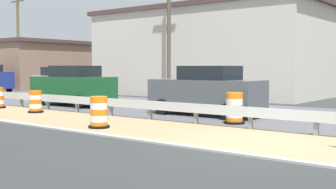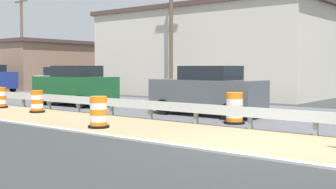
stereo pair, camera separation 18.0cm
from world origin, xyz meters
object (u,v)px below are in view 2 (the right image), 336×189
Objects in this scene: traffic_barrel_mid at (37,103)px; traffic_barrel_far at (0,99)px; car_trailing_near_lane at (63,82)px; traffic_barrel_nearest at (234,110)px; utility_pole_mid at (22,41)px; car_lead_near_lane at (75,86)px; traffic_barrel_close at (99,114)px; utility_pole_near at (171,23)px; car_lead_far_lane at (207,91)px.

traffic_barrel_mid is 0.96× the size of traffic_barrel_far.
traffic_barrel_nearest is at bearing -17.15° from car_trailing_near_lane.
utility_pole_mid is at bearing 160.16° from car_trailing_near_lane.
utility_pole_mid reaches higher than car_lead_near_lane.
utility_pole_mid is at bearing 58.87° from traffic_barrel_mid.
traffic_barrel_close is 0.25× the size of car_trailing_near_lane.
car_trailing_near_lane is at bearing -109.68° from utility_pole_mid.
utility_pole_near is at bearing 1.72° from traffic_barrel_mid.
utility_pole_near reaches higher than traffic_barrel_mid.
utility_pole_near reaches higher than traffic_barrel_far.
car_trailing_near_lane is 11.69m from utility_pole_mid.
traffic_barrel_mid is 0.12× the size of utility_pole_mid.
traffic_barrel_mid is (1.58, 5.66, -0.03)m from traffic_barrel_close.
utility_pole_near is 1.10× the size of utility_pole_mid.
car_lead_far_lane is (0.33, -7.88, -0.01)m from car_lead_near_lane.
traffic_barrel_nearest is 27.71m from utility_pole_mid.
traffic_barrel_mid is 0.11× the size of utility_pole_near.
traffic_barrel_far is at bearing 163.07° from utility_pole_near.
car_lead_near_lane is (1.25, 10.07, 0.53)m from traffic_barrel_nearest.
utility_pole_mid reaches higher than traffic_barrel_far.
traffic_barrel_nearest is at bearing -108.09° from utility_pole_mid.
traffic_barrel_nearest is at bearing -130.98° from utility_pole_near.
traffic_barrel_close is 1.02× the size of traffic_barrel_far.
traffic_barrel_nearest is at bearing -80.87° from traffic_barrel_far.
car_lead_near_lane reaches higher than traffic_barrel_close.
traffic_barrel_far is 0.11× the size of utility_pole_near.
car_lead_far_lane is at bearing -13.51° from car_trailing_near_lane.
traffic_barrel_far is 18.10m from utility_pole_mid.
car_lead_near_lane is at bearing 24.22° from traffic_barrel_mid.
car_trailing_near_lane is at bearing -13.12° from car_lead_far_lane.
utility_pole_near reaches higher than utility_pole_mid.
traffic_barrel_close is 0.12× the size of utility_pole_mid.
traffic_barrel_close is 15.14m from car_trailing_near_lane.
car_lead_far_lane is 0.53× the size of utility_pole_near.
car_trailing_near_lane reaches higher than traffic_barrel_mid.
utility_pole_near is at bearing -16.93° from traffic_barrel_far.
car_trailing_near_lane reaches higher than traffic_barrel_nearest.
utility_pole_mid is (12.16, 23.18, 3.79)m from traffic_barrel_close.
traffic_barrel_far is at bearing 78.93° from traffic_barrel_close.
car_lead_near_lane is 0.56× the size of utility_pole_mid.
car_lead_far_lane reaches higher than traffic_barrel_far.
traffic_barrel_close is 26.45m from utility_pole_mid.
traffic_barrel_mid is 9.74m from car_trailing_near_lane.
car_lead_near_lane is 0.51× the size of utility_pole_near.
utility_pole_near is at bearing -102.39° from car_lead_near_lane.
car_lead_near_lane is (4.88, 7.14, 0.57)m from traffic_barrel_close.
car_lead_far_lane is at bearing -60.39° from traffic_barrel_mid.
traffic_barrel_close is 0.21× the size of car_lead_far_lane.
traffic_barrel_far is at bearing -126.08° from utility_pole_mid.
traffic_barrel_nearest is 4.66m from traffic_barrel_close.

